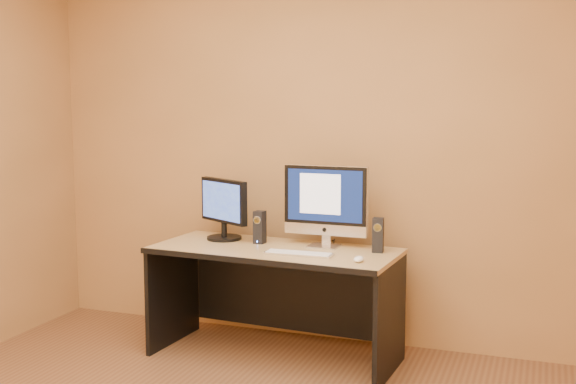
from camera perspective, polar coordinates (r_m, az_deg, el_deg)
walls at (r=2.79m, az=-7.98°, el=1.68°), size 4.00×4.00×2.60m
desk at (r=4.43m, az=-1.08°, el=-8.79°), size 1.51×0.74×0.68m
imac at (r=4.35m, az=2.88°, el=-1.08°), size 0.53×0.21×0.51m
second_monitor at (r=4.61m, az=-5.08°, el=-1.38°), size 0.49×0.41×0.39m
speaker_left at (r=4.48m, az=-2.25°, el=-2.80°), size 0.07×0.07×0.20m
speaker_right at (r=4.25m, az=7.13°, el=-3.40°), size 0.07×0.07×0.20m
keyboard at (r=4.16m, az=0.85°, el=-4.88°), size 0.40×0.11×0.02m
mouse at (r=4.01m, az=5.61°, el=-5.28°), size 0.05×0.09×0.03m
cable_a at (r=4.52m, az=3.63°, el=-3.99°), size 0.05×0.20×0.01m
cable_b at (r=4.51m, az=2.81°, el=-3.98°), size 0.09×0.14×0.01m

